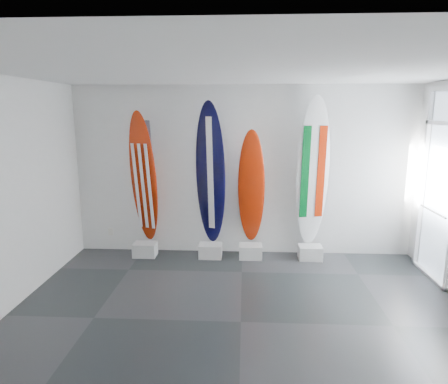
# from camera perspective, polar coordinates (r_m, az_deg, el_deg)

# --- Properties ---
(floor) EXTENTS (6.00, 6.00, 0.00)m
(floor) POSITION_cam_1_polar(r_m,az_deg,el_deg) (5.16, 2.43, -18.17)
(floor) COLOR black
(floor) RESTS_ON ground
(ceiling) EXTENTS (6.00, 6.00, 0.00)m
(ceiling) POSITION_cam_1_polar(r_m,az_deg,el_deg) (4.49, 2.77, 17.22)
(ceiling) COLOR white
(ceiling) RESTS_ON wall_back
(wall_back) EXTENTS (6.00, 0.00, 6.00)m
(wall_back) POSITION_cam_1_polar(r_m,az_deg,el_deg) (7.05, 2.75, 2.98)
(wall_back) COLOR white
(wall_back) RESTS_ON ground
(wall_front) EXTENTS (6.00, 0.00, 6.00)m
(wall_front) POSITION_cam_1_polar(r_m,az_deg,el_deg) (2.24, 2.07, -16.70)
(wall_front) COLOR white
(wall_front) RESTS_ON ground
(display_block_usa) EXTENTS (0.40, 0.30, 0.24)m
(display_block_usa) POSITION_cam_1_polar(r_m,az_deg,el_deg) (7.30, -11.28, -8.12)
(display_block_usa) COLOR silver
(display_block_usa) RESTS_ON floor
(surfboard_usa) EXTENTS (0.61, 0.49, 2.33)m
(surfboard_usa) POSITION_cam_1_polar(r_m,az_deg,el_deg) (7.07, -11.50, 1.99)
(surfboard_usa) COLOR #9F1F06
(surfboard_usa) RESTS_ON display_block_usa
(display_block_navy) EXTENTS (0.40, 0.30, 0.24)m
(display_block_navy) POSITION_cam_1_polar(r_m,az_deg,el_deg) (7.11, -1.95, -8.44)
(display_block_navy) COLOR silver
(display_block_navy) RESTS_ON floor
(surfboard_navy) EXTENTS (0.60, 0.40, 2.50)m
(surfboard_navy) POSITION_cam_1_polar(r_m,az_deg,el_deg) (6.86, -1.96, 2.62)
(surfboard_navy) COLOR black
(surfboard_navy) RESTS_ON display_block_navy
(display_block_swiss) EXTENTS (0.40, 0.30, 0.24)m
(display_block_swiss) POSITION_cam_1_polar(r_m,az_deg,el_deg) (7.09, 3.84, -8.53)
(display_block_swiss) COLOR silver
(display_block_swiss) RESTS_ON floor
(surfboard_swiss) EXTENTS (0.49, 0.45, 2.03)m
(surfboard_swiss) POSITION_cam_1_polar(r_m,az_deg,el_deg) (6.88, 3.96, 0.64)
(surfboard_swiss) COLOR #9F1F06
(surfboard_swiss) RESTS_ON display_block_swiss
(display_block_italy) EXTENTS (0.40, 0.30, 0.24)m
(display_block_italy) POSITION_cam_1_polar(r_m,az_deg,el_deg) (7.18, 12.27, -8.50)
(display_block_italy) COLOR silver
(display_block_italy) RESTS_ON floor
(surfboard_italy) EXTENTS (0.61, 0.30, 2.58)m
(surfboard_italy) POSITION_cam_1_polar(r_m,az_deg,el_deg) (6.93, 12.64, 2.80)
(surfboard_italy) COLOR white
(surfboard_italy) RESTS_ON display_block_italy
(wall_outlet) EXTENTS (0.09, 0.02, 0.13)m
(wall_outlet) POSITION_cam_1_polar(r_m,az_deg,el_deg) (7.70, -15.97, -5.49)
(wall_outlet) COLOR silver
(wall_outlet) RESTS_ON wall_back
(glass_door) EXTENTS (0.12, 1.16, 2.85)m
(glass_door) POSITION_cam_1_polar(r_m,az_deg,el_deg) (6.80, 28.60, 0.59)
(glass_door) COLOR white
(glass_door) RESTS_ON floor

